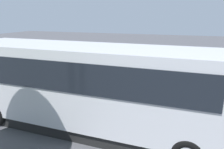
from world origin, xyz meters
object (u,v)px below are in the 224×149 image
Objects in this scene: spectator_left at (116,82)px; spectator_centre at (90,80)px; traffic_cone at (140,82)px; tour_bus at (89,88)px; spectator_far_left at (135,87)px; parked_motorcycle_silver at (122,100)px; stunt_motorcycle at (97,73)px.

spectator_left is 1.04× the size of spectator_centre.
spectator_centre is 3.55m from traffic_cone.
tour_bus is at bearing 114.27° from spectator_centre.
parked_motorcycle_silver is (0.48, 0.52, -0.54)m from spectator_far_left.
spectator_left reaches higher than spectator_far_left.
spectator_far_left is 0.99× the size of spectator_centre.
spectator_centre is at bearing 51.87° from traffic_cone.
tour_bus is 3.28m from spectator_centre.
tour_bus is at bearing 65.61° from spectator_far_left.
spectator_centre is (1.45, -0.06, -0.05)m from spectator_left.
spectator_centre reaches higher than stunt_motorcycle.
tour_bus is at bearing 71.46° from parked_motorcycle_silver.
traffic_cone is (-0.70, -2.80, -0.77)m from spectator_left.
tour_bus reaches higher than spectator_centre.
tour_bus is 2.93m from spectator_left.
spectator_far_left reaches higher than stunt_motorcycle.
traffic_cone is (0.36, -3.07, -0.72)m from spectator_far_left.
traffic_cone is at bearing -179.99° from stunt_motorcycle.
spectator_left is 0.88× the size of parked_motorcycle_silver.
stunt_motorcycle is at bearing 0.01° from traffic_cone.
spectator_left reaches higher than traffic_cone.
stunt_motorcycle is at bearing -43.17° from spectator_far_left.
parked_motorcycle_silver is 1.05× the size of stunt_motorcycle.
stunt_motorcycle is at bearing -69.78° from tour_bus.
stunt_motorcycle is (2.22, -2.80, -0.47)m from spectator_left.
spectator_far_left is 0.84× the size of parked_motorcycle_silver.
spectator_far_left reaches higher than traffic_cone.
spectator_centre is (2.50, -0.33, 0.01)m from spectator_far_left.
spectator_far_left is at bearing -114.39° from tour_bus.
parked_motorcycle_silver reaches higher than traffic_cone.
traffic_cone is at bearing -103.98° from spectator_left.
spectator_left reaches higher than parked_motorcycle_silver.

